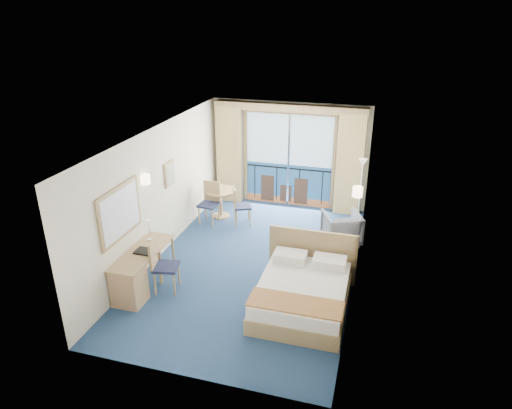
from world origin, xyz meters
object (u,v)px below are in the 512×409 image
object	(u,v)px
desk_chair	(161,263)
floor_lamp	(362,174)
bed	(303,292)
nightstand	(342,261)
desk	(132,279)
armchair	(341,228)
round_table	(221,196)
table_chair_a	(239,203)
table_chair_b	(210,200)

from	to	relation	value
desk_chair	floor_lamp	bearing A→B (deg)	-50.53
bed	nightstand	size ratio (longest dim) A/B	3.31
floor_lamp	nightstand	bearing A→B (deg)	-92.80
desk	armchair	bearing A→B (deg)	43.87
floor_lamp	round_table	world-z (taller)	floor_lamp
desk_chair	desk	bearing A→B (deg)	126.37
armchair	floor_lamp	world-z (taller)	floor_lamp
table_chair_a	table_chair_b	xyz separation A→B (m)	(-0.70, -0.09, 0.04)
floor_lamp	round_table	distance (m)	3.44
bed	table_chair_a	distance (m)	3.56
round_table	table_chair_b	distance (m)	0.39
bed	nightstand	world-z (taller)	bed
armchair	table_chair_a	world-z (taller)	table_chair_a
armchair	table_chair_b	size ratio (longest dim) A/B	0.77
floor_lamp	desk_chair	size ratio (longest dim) A/B	1.55
bed	desk	world-z (taller)	bed
armchair	floor_lamp	distance (m)	1.53
armchair	desk	size ratio (longest dim) A/B	0.50
armchair	nightstand	bearing A→B (deg)	72.88
bed	armchair	world-z (taller)	bed
round_table	table_chair_a	distance (m)	0.63
nightstand	table_chair_a	world-z (taller)	table_chair_a
table_chair_a	armchair	bearing A→B (deg)	-120.37
floor_lamp	desk_chair	bearing A→B (deg)	-128.72
floor_lamp	table_chair_b	size ratio (longest dim) A/B	1.56
nightstand	desk	xyz separation A→B (m)	(-3.47, -1.84, 0.11)
table_chair_b	desk_chair	bearing A→B (deg)	-80.95
bed	table_chair_a	bearing A→B (deg)	125.95
armchair	table_chair_a	xyz separation A→B (m)	(-2.46, 0.29, 0.17)
desk	table_chair_a	bearing A→B (deg)	76.13
bed	desk_chair	xyz separation A→B (m)	(-2.58, -0.20, 0.28)
table_chair_a	round_table	bearing A→B (deg)	39.91
armchair	floor_lamp	xyz separation A→B (m)	(0.28, 1.25, 0.84)
nightstand	desk_chair	world-z (taller)	desk_chair
bed	armchair	distance (m)	2.61
desk	desk_chair	xyz separation A→B (m)	(0.37, 0.41, 0.17)
nightstand	table_chair_a	bearing A→B (deg)	147.96
table_chair_a	table_chair_b	world-z (taller)	table_chair_b
nightstand	floor_lamp	world-z (taller)	floor_lamp
table_chair_a	table_chair_b	bearing A→B (deg)	73.56
desk_chair	round_table	distance (m)	3.35
bed	desk_chair	world-z (taller)	bed
round_table	bed	bearing A→B (deg)	-49.95
armchair	table_chair_b	bearing A→B (deg)	-27.14
floor_lamp	desk	bearing A→B (deg)	-129.02
armchair	round_table	distance (m)	3.09
armchair	bed	bearing A→B (deg)	58.13
bed	nightstand	xyz separation A→B (m)	(0.53, 1.24, 0.01)
table_chair_a	table_chair_b	size ratio (longest dim) A/B	0.93
desk_chair	table_chair_b	distance (m)	2.99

